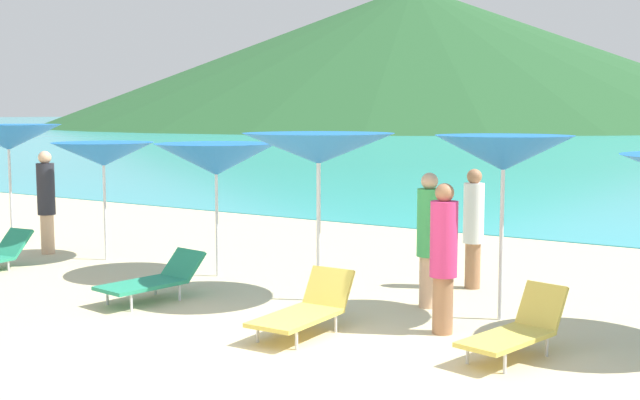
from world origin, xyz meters
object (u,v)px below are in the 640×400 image
at_px(umbrella_0, 8,137).
at_px(umbrella_2, 216,159).
at_px(lounge_chair_6, 305,309).
at_px(beachgoer_3, 444,254).
at_px(umbrella_3, 319,149).
at_px(umbrella_1, 103,154).
at_px(beachgoer_1, 473,225).
at_px(beachgoer_2, 46,199).
at_px(beachgoer_4, 429,236).
at_px(umbrella_4, 503,153).
at_px(lounge_chair_0, 517,329).
at_px(lounge_chair_3, 153,279).

height_order(umbrella_0, umbrella_2, umbrella_0).
height_order(lounge_chair_6, beachgoer_3, beachgoer_3).
xyz_separation_m(lounge_chair_6, beachgoer_3, (1.34, 0.91, 0.65)).
bearing_deg(umbrella_3, umbrella_1, 173.75).
bearing_deg(beachgoer_1, beachgoer_2, 1.31).
bearing_deg(beachgoer_4, umbrella_4, 133.17).
bearing_deg(umbrella_0, beachgoer_3, -5.35).
height_order(umbrella_4, beachgoer_4, umbrella_4).
bearing_deg(lounge_chair_6, beachgoer_1, 77.88).
relative_size(umbrella_4, beachgoer_1, 1.31).
relative_size(lounge_chair_6, beachgoer_3, 0.83).
xyz_separation_m(lounge_chair_6, beachgoer_4, (0.63, 1.99, 0.67)).
relative_size(umbrella_2, beachgoer_4, 1.17).
height_order(umbrella_3, beachgoer_4, umbrella_3).
height_order(umbrella_0, lounge_chair_0, umbrella_0).
relative_size(lounge_chair_0, lounge_chair_3, 0.96).
bearing_deg(lounge_chair_0, umbrella_2, 176.61).
distance_m(umbrella_3, beachgoer_1, 2.68).
distance_m(lounge_chair_6, beachgoer_3, 1.75).
distance_m(lounge_chair_0, lounge_chair_3, 5.12).
bearing_deg(umbrella_4, umbrella_2, 178.48).
distance_m(umbrella_4, beachgoer_2, 8.79).
xyz_separation_m(umbrella_2, lounge_chair_6, (3.08, -2.02, -1.57)).
height_order(umbrella_0, umbrella_1, umbrella_0).
bearing_deg(beachgoer_2, lounge_chair_0, 14.02).
bearing_deg(umbrella_2, lounge_chair_3, -78.46).
bearing_deg(beachgoer_3, lounge_chair_6, 46.31).
distance_m(umbrella_4, beachgoer_1, 2.15).
height_order(umbrella_3, lounge_chair_3, umbrella_3).
xyz_separation_m(umbrella_4, lounge_chair_3, (-4.39, -1.66, -1.80)).
xyz_separation_m(lounge_chair_0, beachgoer_4, (-1.76, 1.49, 0.66)).
bearing_deg(umbrella_2, beachgoer_3, -14.12).
height_order(umbrella_1, lounge_chair_6, umbrella_1).
bearing_deg(beachgoer_1, umbrella_4, 113.44).
bearing_deg(lounge_chair_6, lounge_chair_3, 173.96).
distance_m(lounge_chair_6, beachgoer_1, 3.54).
relative_size(umbrella_3, lounge_chair_0, 1.54).
bearing_deg(lounge_chair_3, umbrella_1, 156.63).
height_order(umbrella_4, lounge_chair_3, umbrella_4).
distance_m(umbrella_3, beachgoer_3, 2.51).
bearing_deg(beachgoer_4, beachgoer_1, -133.38).
height_order(umbrella_1, lounge_chair_0, umbrella_1).
distance_m(beachgoer_1, beachgoer_2, 7.87).
relative_size(lounge_chair_3, beachgoer_2, 0.83).
bearing_deg(beachgoer_2, lounge_chair_3, 1.63).
bearing_deg(umbrella_3, lounge_chair_3, -146.43).
relative_size(umbrella_3, beachgoer_2, 1.22).
xyz_separation_m(lounge_chair_3, beachgoer_2, (-4.33, 1.64, 0.72)).
relative_size(umbrella_0, umbrella_4, 1.02).
xyz_separation_m(umbrella_0, beachgoer_2, (0.91, 0.09, -1.11)).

